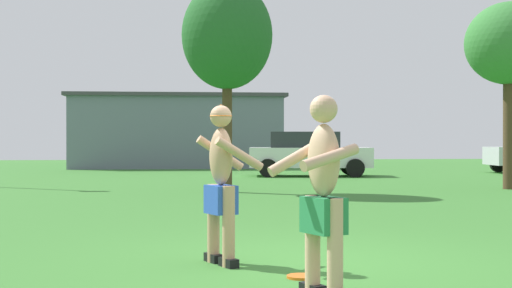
{
  "coord_description": "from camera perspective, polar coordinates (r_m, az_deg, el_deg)",
  "views": [
    {
      "loc": [
        -1.3,
        -7.64,
        1.3
      ],
      "look_at": [
        -0.54,
        0.11,
        1.26
      ],
      "focal_mm": 51.44,
      "sensor_mm": 36.0,
      "label": 1
    }
  ],
  "objects": [
    {
      "name": "tree_left_field",
      "position": [
        18.33,
        -2.26,
        8.36
      ],
      "size": [
        2.25,
        2.25,
        5.23
      ],
      "color": "#4C3823",
      "rests_on": "ground_plane"
    },
    {
      "name": "car_white_near_post",
      "position": [
        26.2,
        4.09,
        -0.7
      ],
      "size": [
        4.47,
        2.39,
        1.58
      ],
      "color": "white",
      "rests_on": "ground_plane"
    },
    {
      "name": "player_in_green",
      "position": [
        6.04,
        5.22,
        -3.68
      ],
      "size": [
        0.73,
        0.73,
        1.67
      ],
      "color": "black",
      "rests_on": "ground_plane"
    },
    {
      "name": "ground_plane",
      "position": [
        7.86,
        4.08,
        -9.2
      ],
      "size": [
        80.0,
        80.0,
        0.0
      ],
      "primitive_type": "plane",
      "color": "#38752D"
    },
    {
      "name": "outbuilding_behind_lot",
      "position": [
        35.69,
        -6.13,
        0.98
      ],
      "size": [
        9.86,
        7.14,
        3.38
      ],
      "color": "slate",
      "rests_on": "ground_plane"
    },
    {
      "name": "player_with_cap",
      "position": [
        7.65,
        -2.7,
        -2.59
      ],
      "size": [
        0.71,
        0.64,
        1.67
      ],
      "color": "black",
      "rests_on": "ground_plane"
    },
    {
      "name": "frisbee",
      "position": [
        7.01,
        3.56,
        -10.26
      ],
      "size": [
        0.28,
        0.28,
        0.03
      ],
      "primitive_type": "cylinder",
      "color": "orange",
      "rests_on": "ground_plane"
    },
    {
      "name": "tree_right_field",
      "position": [
        20.53,
        19.11,
        7.24
      ],
      "size": [
        2.32,
        2.32,
        4.92
      ],
      "color": "#4C3823",
      "rests_on": "ground_plane"
    }
  ]
}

